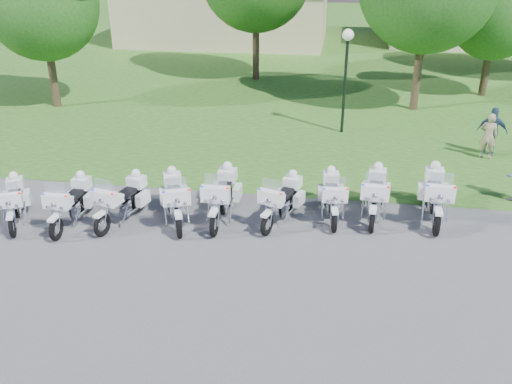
# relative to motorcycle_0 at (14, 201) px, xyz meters

# --- Properties ---
(ground) EXTENTS (100.00, 100.00, 0.00)m
(ground) POSITION_rel_motorcycle_0_xyz_m (6.53, -0.23, -0.64)
(ground) COLOR #4D4E52
(ground) RESTS_ON ground
(grass_lawn) EXTENTS (100.00, 48.00, 0.01)m
(grass_lawn) POSITION_rel_motorcycle_0_xyz_m (6.53, 26.77, -0.63)
(grass_lawn) COLOR #296720
(grass_lawn) RESTS_ON ground
(motorcycle_0) EXTENTS (1.32, 2.12, 1.52)m
(motorcycle_0) POSITION_rel_motorcycle_0_xyz_m (0.00, 0.00, 0.00)
(motorcycle_0) COLOR black
(motorcycle_0) RESTS_ON ground
(motorcycle_1) EXTENTS (0.79, 2.36, 1.59)m
(motorcycle_1) POSITION_rel_motorcycle_0_xyz_m (1.65, 0.15, 0.03)
(motorcycle_1) COLOR black
(motorcycle_1) RESTS_ON ground
(motorcycle_2) EXTENTS (1.16, 2.32, 1.59)m
(motorcycle_2) POSITION_rel_motorcycle_0_xyz_m (3.03, 0.51, 0.03)
(motorcycle_2) COLOR black
(motorcycle_2) RESTS_ON ground
(motorcycle_3) EXTENTS (1.36, 2.36, 1.66)m
(motorcycle_3) POSITION_rel_motorcycle_0_xyz_m (4.50, 0.75, 0.06)
(motorcycle_3) COLOR black
(motorcycle_3) RESTS_ON ground
(motorcycle_4) EXTENTS (0.85, 2.59, 1.74)m
(motorcycle_4) POSITION_rel_motorcycle_0_xyz_m (5.79, 1.09, 0.09)
(motorcycle_4) COLOR black
(motorcycle_4) RESTS_ON ground
(motorcycle_5) EXTENTS (1.23, 2.27, 1.58)m
(motorcycle_5) POSITION_rel_motorcycle_0_xyz_m (7.51, 1.20, 0.02)
(motorcycle_5) COLOR black
(motorcycle_5) RESTS_ON ground
(motorcycle_6) EXTENTS (0.90, 2.32, 1.56)m
(motorcycle_6) POSITION_rel_motorcycle_0_xyz_m (8.91, 1.68, 0.02)
(motorcycle_6) COLOR black
(motorcycle_6) RESTS_ON ground
(motorcycle_7) EXTENTS (0.95, 2.50, 1.68)m
(motorcycle_7) POSITION_rel_motorcycle_0_xyz_m (10.13, 1.89, 0.07)
(motorcycle_7) COLOR black
(motorcycle_7) RESTS_ON ground
(motorcycle_8) EXTENTS (0.92, 2.61, 1.75)m
(motorcycle_8) POSITION_rel_motorcycle_0_xyz_m (11.83, 2.04, 0.10)
(motorcycle_8) COLOR black
(motorcycle_8) RESTS_ON ground
(lamp_post) EXTENTS (0.44, 0.44, 4.12)m
(lamp_post) POSITION_rel_motorcycle_0_xyz_m (9.10, 9.14, 2.48)
(lamp_post) COLOR black
(lamp_post) RESTS_ON ground
(tree_3) EXTENTS (4.73, 4.04, 6.31)m
(tree_3) POSITION_rel_motorcycle_0_xyz_m (15.86, 15.75, 3.53)
(tree_3) COLOR #38281C
(tree_3) RESTS_ON ground
(building_west) EXTENTS (14.56, 8.32, 4.10)m
(building_west) POSITION_rel_motorcycle_0_xyz_m (0.53, 27.77, 1.43)
(building_west) COLOR #C2B48C
(building_west) RESTS_ON ground
(building_east) EXTENTS (11.44, 7.28, 4.10)m
(building_east) POSITION_rel_motorcycle_0_xyz_m (17.53, 29.77, 1.43)
(building_east) COLOR #C2B48C
(building_east) RESTS_ON ground
(bystander_a) EXTENTS (0.72, 0.60, 1.68)m
(bystander_a) POSITION_rel_motorcycle_0_xyz_m (14.30, 7.05, 0.20)
(bystander_a) COLOR tan
(bystander_a) RESTS_ON ground
(bystander_c) EXTENTS (1.13, 0.69, 1.79)m
(bystander_c) POSITION_rel_motorcycle_0_xyz_m (14.50, 7.45, 0.26)
(bystander_c) COLOR navy
(bystander_c) RESTS_ON ground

